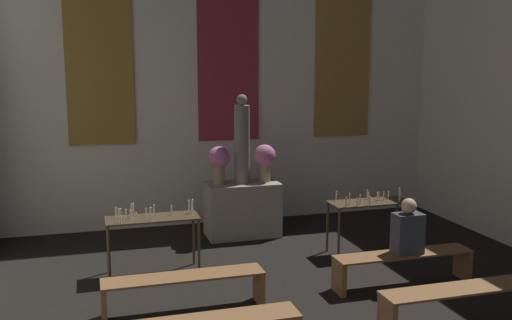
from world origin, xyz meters
TOP-DOWN VIEW (x-y plane):
  - wall_back at (0.00, 9.06)m, footprint 7.88×0.16m
  - altar at (0.00, 8.08)m, footprint 1.18×0.65m
  - statue at (0.00, 8.08)m, footprint 0.25×0.25m
  - flower_vase_left at (-0.38, 8.08)m, footprint 0.36×0.36m
  - flower_vase_right at (0.38, 8.08)m, footprint 0.36×0.36m
  - candle_rack_left at (-1.59, 6.73)m, footprint 1.22×0.47m
  - candle_rack_right at (1.59, 6.73)m, footprint 1.22×0.47m
  - pew_third_right at (1.39, 4.23)m, footprint 1.82×0.36m
  - pew_back_left at (-1.39, 5.41)m, footprint 1.82×0.36m
  - pew_back_right at (1.39, 5.41)m, footprint 1.82×0.36m
  - person_seated at (1.43, 5.41)m, footprint 0.36×0.24m

SIDE VIEW (x-z plane):
  - pew_third_right at x=1.39m, z-range 0.10..0.53m
  - pew_back_left at x=-1.39m, z-range 0.10..0.53m
  - pew_back_right at x=1.39m, z-range 0.10..0.53m
  - altar at x=0.00m, z-range 0.00..0.88m
  - candle_rack_right at x=1.59m, z-range 0.19..1.17m
  - candle_rack_left at x=-1.59m, z-range 0.19..1.16m
  - person_seated at x=1.43m, z-range 0.38..1.08m
  - flower_vase_left at x=-0.38m, z-range 0.96..1.57m
  - flower_vase_right at x=0.38m, z-range 0.96..1.57m
  - statue at x=0.00m, z-range 0.84..2.27m
  - wall_back at x=0.00m, z-range 0.02..4.62m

